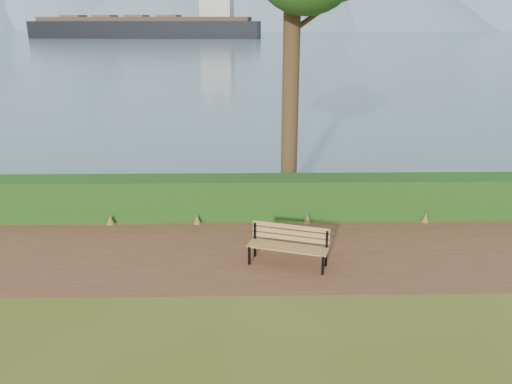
{
  "coord_description": "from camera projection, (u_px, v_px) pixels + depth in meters",
  "views": [
    {
      "loc": [
        0.13,
        -9.26,
        4.63
      ],
      "look_at": [
        0.32,
        1.2,
        1.1
      ],
      "focal_mm": 35.0,
      "sensor_mm": 36.0,
      "label": 1
    }
  ],
  "objects": [
    {
      "name": "hedge",
      "position": [
        242.0,
        197.0,
        12.55
      ],
      "size": [
        32.0,
        0.85,
        1.0
      ],
      "primitive_type": "cube",
      "color": "#1D4213",
      "rests_on": "ground"
    },
    {
      "name": "ground",
      "position": [
        241.0,
        261.0,
        10.25
      ],
      "size": [
        140.0,
        140.0,
        0.0
      ],
      "primitive_type": "plane",
      "color": "#455117",
      "rests_on": "ground"
    },
    {
      "name": "cargo_ship",
      "position": [
        153.0,
        28.0,
        166.62
      ],
      "size": [
        77.79,
        21.81,
        23.34
      ],
      "rotation": [
        0.0,
        0.0,
        -0.13
      ],
      "color": "black",
      "rests_on": "ground"
    },
    {
      "name": "water",
      "position": [
        246.0,
        33.0,
        256.54
      ],
      "size": [
        700.0,
        510.0,
        0.0
      ],
      "primitive_type": "cube",
      "color": "slate",
      "rests_on": "ground"
    },
    {
      "name": "bench",
      "position": [
        289.0,
        243.0,
        10.01
      ],
      "size": [
        1.66,
        0.93,
        0.8
      ],
      "rotation": [
        0.0,
        0.0,
        -0.31
      ],
      "color": "black",
      "rests_on": "ground"
    },
    {
      "name": "path",
      "position": [
        242.0,
        255.0,
        10.53
      ],
      "size": [
        40.0,
        3.4,
        0.01
      ],
      "primitive_type": "cube",
      "color": "brown",
      "rests_on": "ground"
    }
  ]
}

